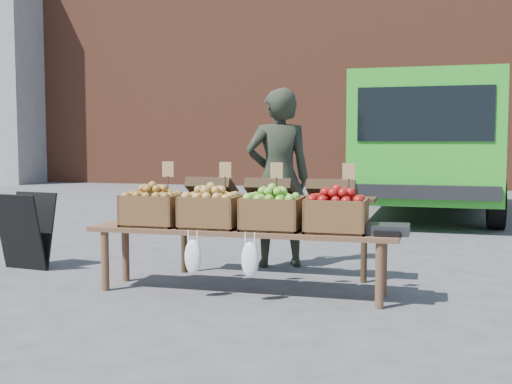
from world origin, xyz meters
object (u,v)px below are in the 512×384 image
(display_bench, at_px, (241,261))
(crate_russet_pears, at_px, (211,212))
(vendor, at_px, (278,178))
(crate_golden_apples, at_px, (153,210))
(delivery_van, at_px, (428,149))
(crate_red_apples, at_px, (272,214))
(back_table, at_px, (271,224))
(chalkboard_sign, at_px, (26,231))
(crate_green_apples, at_px, (336,215))
(weighing_scale, at_px, (388,229))

(display_bench, distance_m, crate_russet_pears, 0.51)
(vendor, relative_size, crate_golden_apples, 3.75)
(delivery_van, height_order, display_bench, delivery_van)
(crate_red_apples, bearing_deg, display_bench, 180.00)
(delivery_van, bearing_deg, crate_golden_apples, -108.63)
(back_table, height_order, crate_golden_apples, back_table)
(crate_russet_pears, bearing_deg, chalkboard_sign, 168.06)
(vendor, distance_m, crate_russet_pears, 1.33)
(back_table, xyz_separation_m, crate_green_apples, (0.74, -0.72, 0.19))
(crate_russet_pears, xyz_separation_m, weighing_scale, (1.52, 0.00, -0.10))
(back_table, distance_m, crate_russet_pears, 0.83)
(crate_golden_apples, distance_m, weighing_scale, 2.08)
(crate_russet_pears, relative_size, weighing_scale, 1.47)
(crate_russet_pears, xyz_separation_m, crate_green_apples, (1.10, 0.00, 0.00))
(delivery_van, xyz_separation_m, crate_green_apples, (-0.72, -6.57, -0.47))
(chalkboard_sign, xyz_separation_m, crate_red_apples, (2.73, -0.46, 0.31))
(back_table, relative_size, weighing_scale, 6.18)
(crate_red_apples, bearing_deg, delivery_van, 79.03)
(vendor, xyz_separation_m, chalkboard_sign, (-2.50, -0.81, -0.54))
(crate_russet_pears, distance_m, crate_green_apples, 1.10)
(crate_golden_apples, bearing_deg, weighing_scale, 0.00)
(back_table, bearing_deg, chalkboard_sign, -174.22)
(back_table, height_order, display_bench, back_table)
(delivery_van, bearing_deg, crate_green_apples, -95.05)
(back_table, relative_size, crate_russet_pears, 4.20)
(crate_golden_apples, xyz_separation_m, weighing_scale, (2.08, 0.00, -0.10))
(display_bench, bearing_deg, crate_green_apples, 0.00)
(display_bench, bearing_deg, weighing_scale, 0.00)
(crate_green_apples, bearing_deg, chalkboard_sign, 171.99)
(back_table, distance_m, crate_red_apples, 0.77)
(chalkboard_sign, distance_m, crate_red_apples, 2.79)
(vendor, distance_m, back_table, 0.69)
(delivery_van, relative_size, weighing_scale, 15.54)
(delivery_van, xyz_separation_m, back_table, (-1.46, -5.85, -0.66))
(crate_golden_apples, bearing_deg, chalkboard_sign, 164.22)
(back_table, distance_m, display_bench, 0.76)
(crate_golden_apples, bearing_deg, crate_green_apples, 0.00)
(display_bench, xyz_separation_m, crate_green_apples, (0.82, 0.00, 0.42))
(crate_red_apples, xyz_separation_m, weighing_scale, (0.97, 0.00, -0.10))
(chalkboard_sign, height_order, crate_red_apples, crate_red_apples)
(crate_green_apples, distance_m, weighing_scale, 0.44)
(crate_green_apples, bearing_deg, delivery_van, 83.72)
(crate_golden_apples, bearing_deg, vendor, 55.81)
(vendor, height_order, back_table, vendor)
(weighing_scale, bearing_deg, delivery_van, 87.40)
(delivery_van, relative_size, crate_golden_apples, 10.57)
(vendor, bearing_deg, weighing_scale, 110.57)
(chalkboard_sign, height_order, display_bench, chalkboard_sign)
(crate_red_apples, xyz_separation_m, crate_green_apples, (0.55, 0.00, 0.00))
(crate_red_apples, bearing_deg, crate_russet_pears, 180.00)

